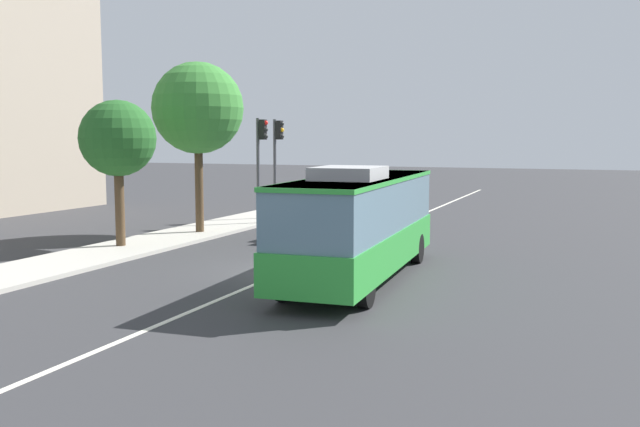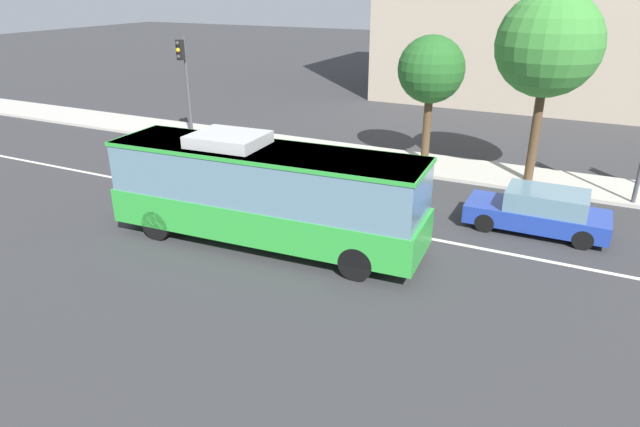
# 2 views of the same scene
# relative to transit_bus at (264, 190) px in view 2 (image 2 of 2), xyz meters

# --- Properties ---
(ground_plane) EXTENTS (160.00, 160.00, 0.00)m
(ground_plane) POSITION_rel_transit_bus_xyz_m (0.45, 2.60, -1.81)
(ground_plane) COLOR #333335
(sidewalk_kerb) EXTENTS (80.00, 3.16, 0.14)m
(sidewalk_kerb) POSITION_rel_transit_bus_xyz_m (0.45, 10.06, -1.74)
(sidewalk_kerb) COLOR #B2ADA3
(sidewalk_kerb) RESTS_ON ground_plane
(lane_centre_line) EXTENTS (76.00, 0.16, 0.01)m
(lane_centre_line) POSITION_rel_transit_bus_xyz_m (0.45, 2.60, -1.80)
(lane_centre_line) COLOR silver
(lane_centre_line) RESTS_ON ground_plane
(transit_bus) EXTENTS (10.12, 3.05, 3.46)m
(transit_bus) POSITION_rel_transit_bus_xyz_m (0.00, 0.00, 0.00)
(transit_bus) COLOR green
(transit_bus) RESTS_ON ground_plane
(sedan_blue) EXTENTS (4.50, 1.83, 1.46)m
(sedan_blue) POSITION_rel_transit_bus_xyz_m (7.67, 4.77, -1.09)
(sedan_blue) COLOR #1E3899
(sedan_blue) RESTS_ON ground_plane
(traffic_light_mid_block) EXTENTS (0.34, 0.62, 5.20)m
(traffic_light_mid_block) POSITION_rel_transit_bus_xyz_m (-9.99, 8.79, 1.75)
(traffic_light_mid_block) COLOR #47474C
(traffic_light_mid_block) RESTS_ON ground_plane
(street_tree_kerbside_left) EXTENTS (3.97, 3.97, 7.54)m
(street_tree_kerbside_left) POSITION_rel_transit_bus_xyz_m (6.78, 9.73, 3.71)
(street_tree_kerbside_left) COLOR #4C3823
(street_tree_kerbside_left) RESTS_ON ground_plane
(street_tree_kerbside_centre) EXTENTS (2.90, 2.90, 5.70)m
(street_tree_kerbside_centre) POSITION_rel_transit_bus_xyz_m (2.15, 10.42, 2.40)
(street_tree_kerbside_centre) COLOR #4C3823
(street_tree_kerbside_centre) RESTS_ON ground_plane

